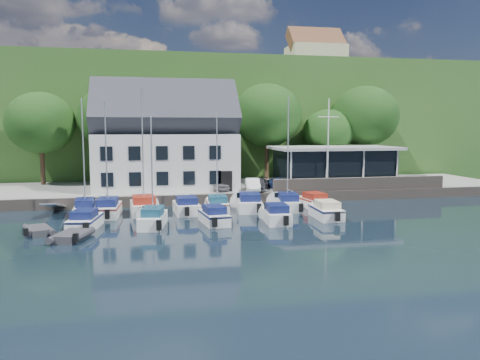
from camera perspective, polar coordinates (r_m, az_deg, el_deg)
The scene contains 36 objects.
ground at distance 33.66m, azimuth 4.31°, elevation -5.90°, with size 180.00×180.00×0.00m, color black.
quay at distance 50.40m, azimuth -1.03°, elevation -1.17°, with size 60.00×13.00×1.00m, color gray.
quay_face at distance 44.08m, azimuth 0.47°, elevation -2.27°, with size 60.00×0.30×1.00m, color #685C53.
hillside at distance 94.08m, azimuth -5.91°, elevation 6.93°, with size 160.00×75.00×16.00m, color #2E5620.
field_patch at distance 103.44m, azimuth -1.89°, elevation 11.43°, with size 50.00×30.00×0.30m, color #526130.
farmhouse at distance 90.10m, azimuth 9.18°, elevation 14.62°, with size 10.40×7.00×8.20m, color beige, non-canonical shape.
harbor_building at distance 48.23m, azimuth -9.06°, elevation 4.19°, with size 14.40×8.20×8.70m, color silver, non-canonical shape.
club_pavilion at distance 51.81m, azimuth 11.33°, elevation 1.75°, with size 13.20×7.20×4.10m, color black, non-canonical shape.
seawall at distance 48.18m, azimuth 14.49°, elevation -0.41°, with size 18.00×0.50×1.20m, color #685C53.
gangway at distance 41.99m, azimuth -21.61°, elevation -3.86°, with size 1.20×6.00×1.40m, color silver, non-canonical shape.
car_silver at distance 45.99m, azimuth -2.80°, elevation -0.48°, with size 1.51×3.76×1.28m, color #9E9DA2.
car_white at distance 45.68m, azimuth 1.53°, elevation -0.56°, with size 1.30×3.73×1.23m, color silver.
car_dgrey at distance 46.33m, azimuth 2.36°, elevation -0.53°, with size 1.56×3.84×1.12m, color #303136.
car_blue at distance 46.99m, azimuth 4.88°, elevation -0.41°, with size 1.35×3.43×1.17m, color navy.
flagpole at distance 47.45m, azimuth 10.69°, elevation 4.31°, with size 2.16×0.20×9.01m, color silver, non-canonical shape.
tree_0 at distance 54.59m, azimuth -23.06°, elevation 4.67°, with size 7.27×7.27×9.94m, color #173810, non-canonical shape.
tree_1 at distance 53.89m, azimuth -15.11°, elevation 5.36°, with size 7.85×7.85×10.73m, color #173810, non-canonical shape.
tree_2 at distance 53.48m, azimuth -6.53°, elevation 5.86°, with size 8.30×8.30×11.34m, color #173810, non-canonical shape.
tree_3 at distance 56.16m, azimuth 3.30°, elevation 5.92°, with size 8.30×8.30×11.34m, color #173810, non-canonical shape.
tree_4 at distance 57.72m, azimuth 10.65°, elevation 4.35°, with size 6.10×6.10×8.34m, color #173810, non-canonical shape.
tree_5 at distance 60.04m, azimuth 14.96°, elevation 5.70°, with size 8.22×8.22×11.23m, color #173810, non-canonical shape.
boat_r1_0 at distance 39.75m, azimuth -18.51°, elevation 2.05°, with size 1.85×5.97×8.74m, color white, non-canonical shape.
boat_r1_1 at distance 39.06m, azimuth -15.98°, elevation 2.40°, with size 1.99×6.06×9.20m, color white, non-canonical shape.
boat_r1_2 at distance 39.28m, azimuth -11.75°, elevation 2.77°, with size 2.30×5.93×9.52m, color white, non-canonical shape.
boat_r1_3 at distance 39.37m, azimuth -6.56°, elevation -3.03°, with size 2.10×5.29×1.46m, color white, non-canonical shape.
boat_r1_4 at distance 39.95m, azimuth -2.82°, elevation 2.11°, with size 1.89×5.19×8.34m, color white, non-canonical shape.
boat_r1_5 at distance 40.57m, azimuth 1.12°, elevation -2.65°, with size 2.18×6.15×1.55m, color white, non-canonical shape.
boat_r1_6 at distance 40.94m, azimuth 5.86°, elevation 2.53°, with size 2.00×6.53×8.83m, color white, non-canonical shape.
boat_r1_7 at distance 42.42m, azimuth 8.99°, elevation -2.42°, with size 1.88×5.54×1.40m, color white, non-canonical shape.
boat_r2_0 at distance 35.12m, azimuth -18.39°, elevation -4.54°, with size 1.90×5.62×1.39m, color white, non-canonical shape.
boat_r2_1 at distance 34.19m, azimuth -10.70°, elevation 1.71°, with size 1.78×6.00×8.86m, color white, non-canonical shape.
boat_r2_2 at distance 35.13m, azimuth -3.19°, elevation -4.20°, with size 1.78×5.39×1.40m, color white, non-canonical shape.
boat_r2_3 at distance 35.61m, azimuth 4.43°, elevation -4.03°, with size 1.89×5.40×1.44m, color white, non-canonical shape.
boat_r2_4 at distance 37.69m, azimuth 10.45°, elevation -3.53°, with size 1.94×5.48×1.45m, color white, non-canonical shape.
dinghy_0 at distance 34.55m, azimuth -23.33°, elevation -5.53°, with size 1.73×2.89×0.67m, color #343439, non-canonical shape.
dinghy_1 at distance 31.97m, azimuth -19.87°, elevation -6.27°, with size 1.87×3.12×0.73m, color #343439, non-canonical shape.
Camera 1 is at (-8.89, -31.66, 7.20)m, focal length 35.00 mm.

